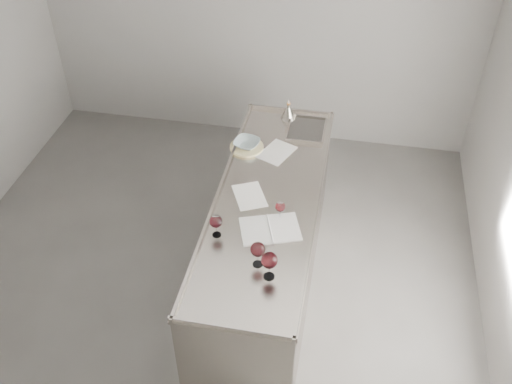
% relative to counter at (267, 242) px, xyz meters
% --- Properties ---
extents(room_shell, '(4.54, 5.04, 2.84)m').
position_rel_counter_xyz_m(room_shell, '(-0.50, -0.30, 0.93)').
color(room_shell, '#52504D').
rests_on(room_shell, ground).
extents(counter, '(0.77, 2.42, 0.97)m').
position_rel_counter_xyz_m(counter, '(0.00, 0.00, 0.00)').
color(counter, '#9C938C').
rests_on(counter, ground).
extents(wine_glass_left, '(0.09, 0.09, 0.17)m').
position_rel_counter_xyz_m(wine_glass_left, '(-0.28, -0.45, 0.59)').
color(wine_glass_left, white).
rests_on(wine_glass_left, counter).
extents(wine_glass_middle, '(0.10, 0.10, 0.21)m').
position_rel_counter_xyz_m(wine_glass_middle, '(0.14, -0.75, 0.61)').
color(wine_glass_middle, white).
rests_on(wine_glass_middle, counter).
extents(wine_glass_right, '(0.10, 0.10, 0.19)m').
position_rel_counter_xyz_m(wine_glass_right, '(0.05, -0.66, 0.60)').
color(wine_glass_right, white).
rests_on(wine_glass_right, counter).
extents(wine_glass_small, '(0.07, 0.07, 0.15)m').
position_rel_counter_xyz_m(wine_glass_small, '(0.12, -0.20, 0.57)').
color(wine_glass_small, white).
rests_on(wine_glass_small, counter).
extents(notebook, '(0.48, 0.40, 0.02)m').
position_rel_counter_xyz_m(notebook, '(0.08, -0.33, 0.47)').
color(notebook, silver).
rests_on(notebook, counter).
extents(loose_paper_top, '(0.32, 0.36, 0.00)m').
position_rel_counter_xyz_m(loose_paper_top, '(-0.13, -0.01, 0.47)').
color(loose_paper_top, silver).
rests_on(loose_paper_top, counter).
extents(loose_paper_under, '(0.32, 0.37, 0.00)m').
position_rel_counter_xyz_m(loose_paper_under, '(-0.02, 0.56, 0.47)').
color(loose_paper_under, silver).
rests_on(loose_paper_under, counter).
extents(trivet, '(0.37, 0.37, 0.02)m').
position_rel_counter_xyz_m(trivet, '(-0.28, 0.58, 0.48)').
color(trivet, '#C9BC82').
rests_on(trivet, counter).
extents(ceramic_bowl, '(0.25, 0.25, 0.05)m').
position_rel_counter_xyz_m(ceramic_bowl, '(-0.28, 0.58, 0.51)').
color(ceramic_bowl, '#8CA0A4').
rests_on(ceramic_bowl, trivet).
extents(wine_funnel, '(0.13, 0.13, 0.19)m').
position_rel_counter_xyz_m(wine_funnel, '(-0.01, 1.08, 0.53)').
color(wine_funnel, gray).
rests_on(wine_funnel, counter).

